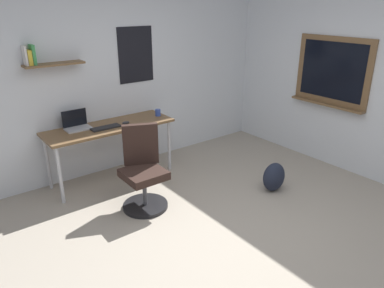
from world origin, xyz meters
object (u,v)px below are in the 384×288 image
(keyboard, at_px, (106,128))
(backpack, at_px, (274,177))
(coffee_mug, at_px, (158,113))
(desk, at_px, (110,131))
(office_chair, at_px, (143,173))
(laptop, at_px, (77,124))
(computer_mouse, at_px, (126,123))

(keyboard, bearing_deg, backpack, -43.82)
(coffee_mug, bearing_deg, desk, 178.35)
(office_chair, distance_m, backpack, 1.63)
(desk, height_order, laptop, laptop)
(computer_mouse, bearing_deg, laptop, 159.74)
(keyboard, distance_m, computer_mouse, 0.28)
(computer_mouse, bearing_deg, coffee_mug, 5.45)
(coffee_mug, bearing_deg, backpack, -64.50)
(desk, distance_m, keyboard, 0.14)
(desk, height_order, office_chair, office_chair)
(laptop, xyz_separation_m, backpack, (1.81, -1.67, -0.62))
(laptop, xyz_separation_m, computer_mouse, (0.57, -0.21, -0.04))
(computer_mouse, height_order, backpack, computer_mouse)
(office_chair, bearing_deg, computer_mouse, 74.40)
(office_chair, height_order, keyboard, office_chair)
(desk, bearing_deg, laptop, 159.44)
(desk, distance_m, backpack, 2.16)
(laptop, bearing_deg, computer_mouse, -20.26)
(laptop, distance_m, computer_mouse, 0.61)
(laptop, relative_size, computer_mouse, 2.98)
(coffee_mug, bearing_deg, keyboard, -176.44)
(office_chair, xyz_separation_m, coffee_mug, (0.74, 0.83, 0.39))
(laptop, xyz_separation_m, keyboard, (0.29, -0.21, -0.04))
(office_chair, distance_m, keyboard, 0.85)
(laptop, bearing_deg, desk, -20.56)
(desk, relative_size, coffee_mug, 17.87)
(office_chair, xyz_separation_m, computer_mouse, (0.22, 0.78, 0.36))
(desk, distance_m, laptop, 0.42)
(laptop, bearing_deg, backpack, -42.70)
(office_chair, relative_size, computer_mouse, 9.13)
(backpack, bearing_deg, desk, 133.25)
(keyboard, distance_m, backpack, 2.19)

